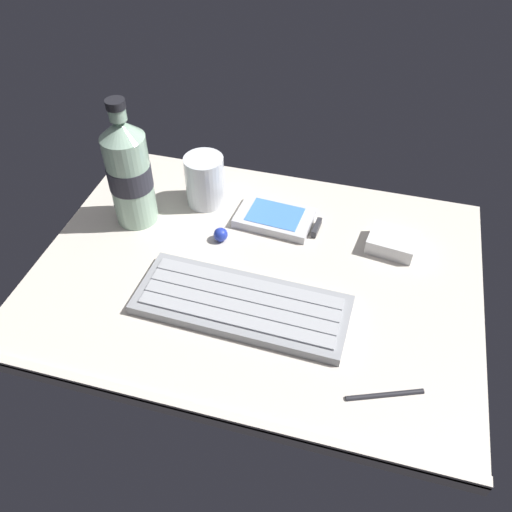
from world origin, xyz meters
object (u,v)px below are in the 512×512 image
handheld_device (279,218)px  charger_block (392,242)px  stylus_pen (385,394)px  keyboard (242,304)px  trackball_mouse (221,234)px  water_bottle (129,172)px  juice_cup (205,182)px

handheld_device → charger_block: 17.99cm
handheld_device → charger_block: size_ratio=1.89×
stylus_pen → handheld_device: bearing=104.0°
keyboard → charger_block: charger_block is taller
trackball_mouse → stylus_pen: bearing=-37.5°
keyboard → stylus_pen: 21.83cm
trackball_mouse → stylus_pen: 34.22cm
handheld_device → trackball_mouse: trackball_mouse is taller
handheld_device → water_bottle: size_ratio=0.64×
handheld_device → juice_cup: bearing=171.1°
keyboard → water_bottle: size_ratio=1.41×
handheld_device → water_bottle: water_bottle is taller
stylus_pen → keyboard: bearing=135.7°
charger_block → keyboard: bearing=-136.8°
juice_cup → water_bottle: bearing=-143.1°
keyboard → juice_cup: 24.45cm
handheld_device → stylus_pen: bearing=-54.5°
juice_cup → charger_block: (30.87, -3.46, -2.71)cm
charger_block → juice_cup: bearing=173.6°
juice_cup → water_bottle: (-9.32, -6.98, 5.10)cm
keyboard → stylus_pen: bearing=-22.8°
keyboard → trackball_mouse: bearing=119.6°
water_bottle → trackball_mouse: bearing=-6.0°
stylus_pen → trackball_mouse: bearing=121.0°
keyboard → charger_block: (18.56, 17.43, 0.39)cm
juice_cup → charger_block: size_ratio=1.21×
water_bottle → stylus_pen: water_bottle is taller
charger_block → trackball_mouse: charger_block is taller
charger_block → handheld_device: bearing=175.4°
charger_block → stylus_pen: (1.56, -25.88, -0.85)cm
keyboard → water_bottle: bearing=147.3°
water_bottle → charger_block: 41.09cm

